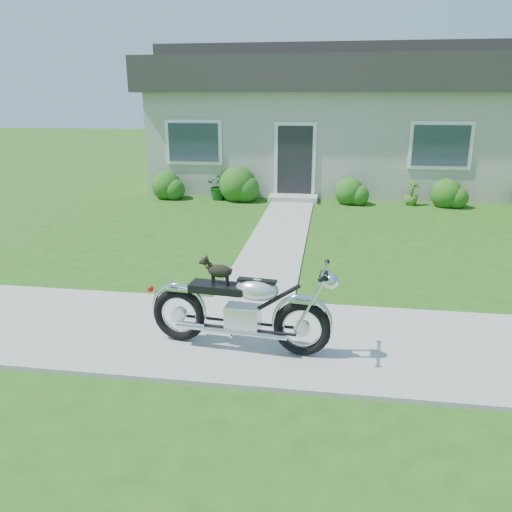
{
  "coord_description": "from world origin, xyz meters",
  "views": [
    {
      "loc": [
        -0.45,
        -5.61,
        2.89
      ],
      "look_at": [
        -1.44,
        1.0,
        0.75
      ],
      "focal_mm": 35.0,
      "sensor_mm": 36.0,
      "label": 1
    }
  ],
  "objects": [
    {
      "name": "ground",
      "position": [
        0.0,
        0.0,
        0.0
      ],
      "size": [
        80.0,
        80.0,
        0.0
      ],
      "primitive_type": "plane",
      "color": "#235114",
      "rests_on": "ground"
    },
    {
      "name": "sidewalk",
      "position": [
        0.0,
        0.0,
        0.02
      ],
      "size": [
        24.0,
        2.2,
        0.04
      ],
      "primitive_type": "cube",
      "color": "#9E9B93",
      "rests_on": "ground"
    },
    {
      "name": "walkway",
      "position": [
        -1.5,
        5.0,
        0.01
      ],
      "size": [
        1.2,
        8.0,
        0.03
      ],
      "primitive_type": "cube",
      "color": "#9E9B93",
      "rests_on": "ground"
    },
    {
      "name": "house",
      "position": [
        -0.0,
        11.99,
        2.16
      ],
      "size": [
        12.6,
        7.03,
        4.5
      ],
      "color": "#ACA89C",
      "rests_on": "ground"
    },
    {
      "name": "shrub_row",
      "position": [
        -0.23,
        8.5,
        0.4
      ],
      "size": [
        11.06,
        1.07,
        1.07
      ],
      "color": "#255917",
      "rests_on": "ground"
    },
    {
      "name": "potted_plant_left",
      "position": [
        -3.72,
        8.55,
        0.42
      ],
      "size": [
        0.87,
        0.93,
        0.83
      ],
      "primitive_type": "imported",
      "rotation": [
        0.0,
        0.0,
        1.93
      ],
      "color": "#155216",
      "rests_on": "ground"
    },
    {
      "name": "potted_plant_right",
      "position": [
        1.79,
        8.55,
        0.33
      ],
      "size": [
        0.42,
        0.42,
        0.66
      ],
      "primitive_type": "imported",
      "rotation": [
        0.0,
        0.0,
        0.15
      ],
      "color": "#3F701E",
      "rests_on": "ground"
    },
    {
      "name": "motorcycle_with_dog",
      "position": [
        -1.39,
        -0.36,
        0.53
      ],
      "size": [
        2.22,
        0.6,
        1.09
      ],
      "rotation": [
        0.0,
        0.0,
        -0.1
      ],
      "color": "black",
      "rests_on": "sidewalk"
    }
  ]
}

